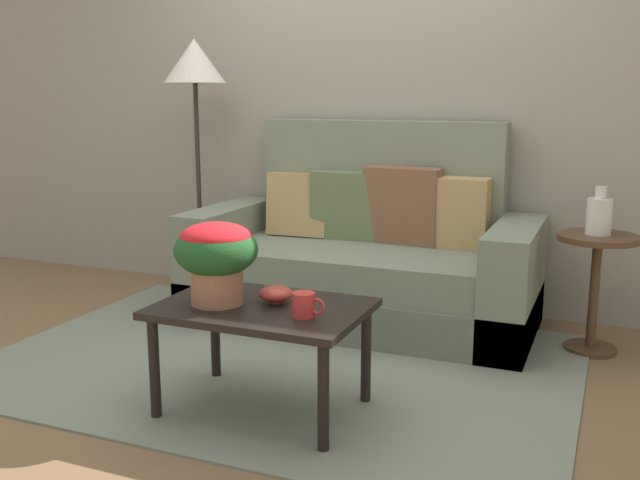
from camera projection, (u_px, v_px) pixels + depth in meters
name	position (u px, v px, depth m)	size (l,w,h in m)	color
ground_plane	(285.00, 359.00, 3.59)	(14.00, 14.00, 0.00)	brown
wall_back	(370.00, 70.00, 4.42)	(6.40, 0.12, 2.87)	gray
area_rug	(280.00, 362.00, 3.53)	(2.79, 1.96, 0.01)	gray
couch	(364.00, 262.00, 4.16)	(1.94, 0.89, 1.14)	#626B59
coffee_table	(262.00, 318.00, 2.93)	(0.84, 0.58, 0.46)	black
side_table	(596.00, 272.00, 3.62)	(0.40, 0.40, 0.61)	#4C331E
floor_lamp	(195.00, 80.00, 4.48)	(0.38, 0.38, 1.63)	#2D2823
potted_plant	(216.00, 253.00, 2.90)	(0.34, 0.34, 0.33)	#A36B4C
coffee_mug	(304.00, 305.00, 2.75)	(0.13, 0.09, 0.10)	red
snack_bowl	(276.00, 294.00, 2.94)	(0.14, 0.14, 0.07)	#B2382D
table_vase	(599.00, 215.00, 3.57)	(0.12, 0.12, 0.24)	silver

